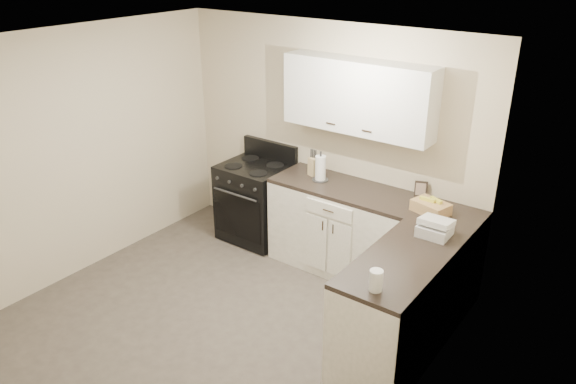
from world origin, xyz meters
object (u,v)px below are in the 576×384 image
Objects in this scene: wicker_basket at (431,207)px; knife_block at (313,166)px; stove at (255,202)px; countertop_grill at (435,230)px; paper_towel at (320,168)px.

knife_block is at bearing 175.34° from wicker_basket.
stove is 2.16m from wicker_basket.
wicker_basket is at bearing 116.23° from countertop_grill.
paper_towel is at bearing 1.52° from stove.
stove is 2.39m from countertop_grill.
stove is at bearing -155.50° from knife_block.
stove is at bearing 179.44° from wicker_basket.
knife_block is 0.15m from paper_towel.
countertop_grill reaches higher than stove.
knife_block reaches higher than wicker_basket.
countertop_grill is (1.56, -0.50, -0.05)m from knife_block.
stove is 4.54× the size of knife_block.
stove is at bearing 168.85° from countertop_grill.
wicker_basket is at bearing -2.02° from paper_towel.
knife_block is 1.37m from wicker_basket.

